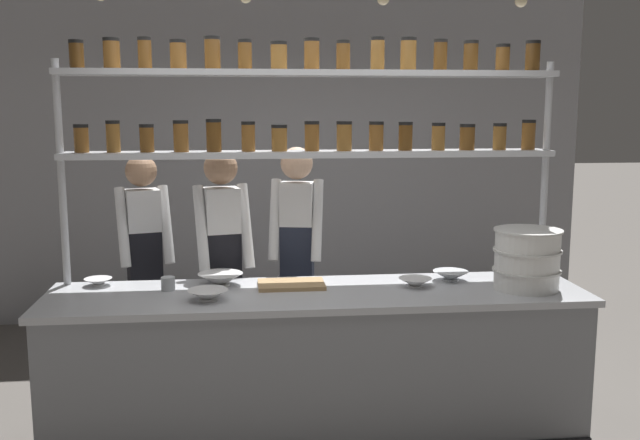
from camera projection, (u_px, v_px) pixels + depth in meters
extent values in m
plane|color=#5B5651|center=(318.00, 438.00, 4.34)|extent=(40.00, 40.00, 0.00)
cube|color=#939399|center=(288.00, 152.00, 6.66)|extent=(5.57, 0.12, 3.15)
cube|color=gray|center=(318.00, 369.00, 4.27)|extent=(3.11, 0.72, 0.88)
cube|color=#B7BABF|center=(318.00, 295.00, 4.19)|extent=(3.17, 0.76, 0.04)
cylinder|color=#B7BABF|center=(66.00, 250.00, 4.32)|extent=(0.04, 0.04, 2.27)
cylinder|color=#B7BABF|center=(542.00, 240.00, 4.64)|extent=(0.04, 0.04, 2.27)
cube|color=#B7BABF|center=(312.00, 154.00, 4.39)|extent=(3.01, 0.28, 0.04)
cylinder|color=brown|center=(81.00, 140.00, 4.23)|extent=(0.09, 0.09, 0.15)
cylinder|color=black|center=(81.00, 126.00, 4.22)|extent=(0.09, 0.09, 0.02)
cylinder|color=brown|center=(113.00, 138.00, 4.25)|extent=(0.08, 0.08, 0.17)
cylinder|color=black|center=(112.00, 122.00, 4.23)|extent=(0.08, 0.08, 0.02)
cylinder|color=brown|center=(147.00, 140.00, 4.27)|extent=(0.09, 0.09, 0.15)
cylinder|color=black|center=(146.00, 126.00, 4.26)|extent=(0.09, 0.09, 0.02)
cylinder|color=brown|center=(181.00, 138.00, 4.29)|extent=(0.09, 0.09, 0.17)
cylinder|color=black|center=(180.00, 122.00, 4.28)|extent=(0.09, 0.09, 0.02)
cylinder|color=#513314|center=(214.00, 137.00, 4.31)|extent=(0.09, 0.09, 0.18)
cylinder|color=black|center=(213.00, 121.00, 4.29)|extent=(0.09, 0.09, 0.02)
cylinder|color=brown|center=(248.00, 138.00, 4.33)|extent=(0.08, 0.08, 0.16)
cylinder|color=black|center=(248.00, 123.00, 4.32)|extent=(0.09, 0.09, 0.02)
cylinder|color=brown|center=(279.00, 140.00, 4.36)|extent=(0.10, 0.10, 0.14)
cylinder|color=black|center=(279.00, 126.00, 4.34)|extent=(0.10, 0.10, 0.02)
cylinder|color=brown|center=(312.00, 138.00, 4.37)|extent=(0.09, 0.09, 0.16)
cylinder|color=black|center=(312.00, 123.00, 4.36)|extent=(0.09, 0.09, 0.02)
cylinder|color=brown|center=(344.00, 138.00, 4.40)|extent=(0.09, 0.09, 0.16)
cylinder|color=black|center=(344.00, 123.00, 4.38)|extent=(0.10, 0.10, 0.02)
cylinder|color=brown|center=(376.00, 138.00, 4.42)|extent=(0.09, 0.09, 0.16)
cylinder|color=black|center=(376.00, 123.00, 4.40)|extent=(0.09, 0.09, 0.02)
cylinder|color=#513314|center=(405.00, 138.00, 4.44)|extent=(0.09, 0.09, 0.16)
cylinder|color=black|center=(406.00, 123.00, 4.42)|extent=(0.09, 0.09, 0.02)
cylinder|color=brown|center=(438.00, 138.00, 4.46)|extent=(0.08, 0.08, 0.15)
cylinder|color=black|center=(439.00, 124.00, 4.45)|extent=(0.08, 0.08, 0.02)
cylinder|color=brown|center=(467.00, 139.00, 4.48)|extent=(0.10, 0.10, 0.14)
cylinder|color=black|center=(468.00, 126.00, 4.47)|extent=(0.10, 0.10, 0.02)
cylinder|color=brown|center=(500.00, 138.00, 4.50)|extent=(0.08, 0.08, 0.15)
cylinder|color=black|center=(500.00, 125.00, 4.49)|extent=(0.08, 0.08, 0.02)
cylinder|color=brown|center=(528.00, 136.00, 4.52)|extent=(0.09, 0.09, 0.17)
cylinder|color=black|center=(529.00, 121.00, 4.51)|extent=(0.09, 0.09, 0.02)
cube|color=#B7BABF|center=(312.00, 73.00, 4.31)|extent=(3.01, 0.28, 0.04)
cylinder|color=#513314|center=(77.00, 56.00, 4.15)|extent=(0.08, 0.08, 0.15)
cylinder|color=black|center=(76.00, 41.00, 4.14)|extent=(0.09, 0.09, 0.02)
cylinder|color=brown|center=(112.00, 55.00, 4.17)|extent=(0.10, 0.10, 0.16)
cylinder|color=black|center=(111.00, 39.00, 4.16)|extent=(0.10, 0.10, 0.02)
cylinder|color=brown|center=(145.00, 55.00, 4.19)|extent=(0.08, 0.08, 0.17)
cylinder|color=black|center=(144.00, 39.00, 4.18)|extent=(0.08, 0.08, 0.02)
cylinder|color=brown|center=(178.00, 56.00, 4.21)|extent=(0.10, 0.10, 0.15)
cylinder|color=black|center=(178.00, 41.00, 4.20)|extent=(0.10, 0.10, 0.02)
cylinder|color=brown|center=(212.00, 55.00, 4.23)|extent=(0.09, 0.09, 0.17)
cylinder|color=black|center=(212.00, 38.00, 4.22)|extent=(0.10, 0.10, 0.02)
cylinder|color=brown|center=(245.00, 56.00, 4.26)|extent=(0.08, 0.08, 0.16)
cylinder|color=black|center=(245.00, 41.00, 4.24)|extent=(0.09, 0.09, 0.02)
cylinder|color=brown|center=(279.00, 57.00, 4.28)|extent=(0.10, 0.10, 0.15)
cylinder|color=black|center=(279.00, 43.00, 4.26)|extent=(0.10, 0.10, 0.02)
cylinder|color=brown|center=(312.00, 56.00, 4.30)|extent=(0.09, 0.09, 0.17)
cylinder|color=black|center=(312.00, 40.00, 4.28)|extent=(0.10, 0.10, 0.02)
cylinder|color=brown|center=(343.00, 57.00, 4.32)|extent=(0.08, 0.08, 0.16)
cylinder|color=black|center=(343.00, 42.00, 4.30)|extent=(0.09, 0.09, 0.02)
cylinder|color=brown|center=(378.00, 56.00, 4.34)|extent=(0.09, 0.09, 0.18)
cylinder|color=black|center=(378.00, 39.00, 4.32)|extent=(0.09, 0.09, 0.02)
cylinder|color=brown|center=(408.00, 56.00, 4.36)|extent=(0.10, 0.10, 0.18)
cylinder|color=black|center=(409.00, 39.00, 4.34)|extent=(0.10, 0.10, 0.02)
cylinder|color=#513314|center=(440.00, 57.00, 4.38)|extent=(0.08, 0.08, 0.17)
cylinder|color=black|center=(441.00, 41.00, 4.37)|extent=(0.09, 0.09, 0.02)
cylinder|color=#513314|center=(471.00, 57.00, 4.40)|extent=(0.09, 0.09, 0.16)
cylinder|color=black|center=(471.00, 42.00, 4.39)|extent=(0.09, 0.09, 0.02)
cylinder|color=brown|center=(503.00, 59.00, 4.42)|extent=(0.09, 0.09, 0.15)
cylinder|color=black|center=(503.00, 46.00, 4.41)|extent=(0.09, 0.09, 0.02)
cylinder|color=#513314|center=(533.00, 58.00, 4.44)|extent=(0.09, 0.09, 0.17)
cylinder|color=black|center=(533.00, 42.00, 4.43)|extent=(0.09, 0.09, 0.02)
cylinder|color=black|center=(136.00, 338.00, 4.95)|extent=(0.11, 0.11, 0.81)
cylinder|color=black|center=(159.00, 335.00, 5.01)|extent=(0.11, 0.11, 0.81)
cube|color=black|center=(144.00, 256.00, 4.89)|extent=(0.26, 0.23, 0.35)
cube|color=white|center=(143.00, 210.00, 4.84)|extent=(0.26, 0.24, 0.29)
sphere|color=#A37A5B|center=(141.00, 171.00, 4.80)|extent=(0.21, 0.21, 0.21)
cylinder|color=white|center=(123.00, 227.00, 4.74)|extent=(0.14, 0.26, 0.53)
cylinder|color=white|center=(166.00, 224.00, 4.86)|extent=(0.14, 0.26, 0.53)
cylinder|color=black|center=(213.00, 347.00, 4.73)|extent=(0.11, 0.11, 0.83)
cylinder|color=black|center=(236.00, 345.00, 4.78)|extent=(0.11, 0.11, 0.83)
cube|color=black|center=(223.00, 259.00, 4.66)|extent=(0.25, 0.22, 0.36)
cube|color=white|center=(222.00, 210.00, 4.61)|extent=(0.25, 0.22, 0.29)
sphere|color=#A37A5B|center=(221.00, 168.00, 4.57)|extent=(0.22, 0.22, 0.22)
cylinder|color=white|center=(201.00, 228.00, 4.53)|extent=(0.12, 0.26, 0.54)
cylinder|color=white|center=(246.00, 226.00, 4.62)|extent=(0.12, 0.26, 0.54)
cylinder|color=black|center=(286.00, 334.00, 5.00)|extent=(0.11, 0.11, 0.83)
cylinder|color=black|center=(309.00, 335.00, 4.98)|extent=(0.11, 0.11, 0.83)
cube|color=#232838|center=(297.00, 251.00, 4.90)|extent=(0.25, 0.21, 0.36)
cube|color=white|center=(297.00, 204.00, 4.85)|extent=(0.25, 0.22, 0.29)
sphere|color=tan|center=(297.00, 163.00, 4.80)|extent=(0.22, 0.22, 0.22)
cylinder|color=white|center=(275.00, 220.00, 4.82)|extent=(0.12, 0.26, 0.55)
cylinder|color=white|center=(317.00, 220.00, 4.79)|extent=(0.12, 0.26, 0.55)
cylinder|color=white|center=(526.00, 280.00, 4.24)|extent=(0.38, 0.38, 0.11)
cylinder|color=silver|center=(526.00, 270.00, 4.23)|extent=(0.40, 0.40, 0.01)
cylinder|color=white|center=(527.00, 260.00, 4.22)|extent=(0.38, 0.38, 0.11)
cylinder|color=silver|center=(527.00, 250.00, 4.21)|extent=(0.40, 0.40, 0.01)
cylinder|color=white|center=(528.00, 240.00, 4.20)|extent=(0.38, 0.38, 0.11)
cylinder|color=silver|center=(528.00, 230.00, 4.19)|extent=(0.40, 0.40, 0.01)
cube|color=#A88456|center=(291.00, 284.00, 4.30)|extent=(0.40, 0.26, 0.02)
cylinder|color=white|center=(98.00, 285.00, 4.32)|extent=(0.08, 0.08, 0.01)
cone|color=white|center=(98.00, 282.00, 4.32)|extent=(0.17, 0.17, 0.05)
cylinder|color=white|center=(415.00, 286.00, 4.29)|extent=(0.09, 0.09, 0.01)
cone|color=white|center=(415.00, 283.00, 4.29)|extent=(0.20, 0.20, 0.05)
cylinder|color=white|center=(208.00, 300.00, 3.99)|extent=(0.10, 0.10, 0.01)
cone|color=white|center=(208.00, 295.00, 3.98)|extent=(0.23, 0.23, 0.06)
cylinder|color=white|center=(221.00, 285.00, 4.32)|extent=(0.12, 0.12, 0.01)
cone|color=white|center=(220.00, 279.00, 4.32)|extent=(0.27, 0.27, 0.08)
cylinder|color=silver|center=(450.00, 280.00, 4.45)|extent=(0.10, 0.10, 0.01)
cone|color=silver|center=(451.00, 276.00, 4.44)|extent=(0.22, 0.22, 0.06)
cylinder|color=#B2B7BC|center=(168.00, 284.00, 4.21)|extent=(0.08, 0.08, 0.08)
sphere|color=#F9E5B2|center=(521.00, 1.00, 4.05)|extent=(0.07, 0.07, 0.07)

